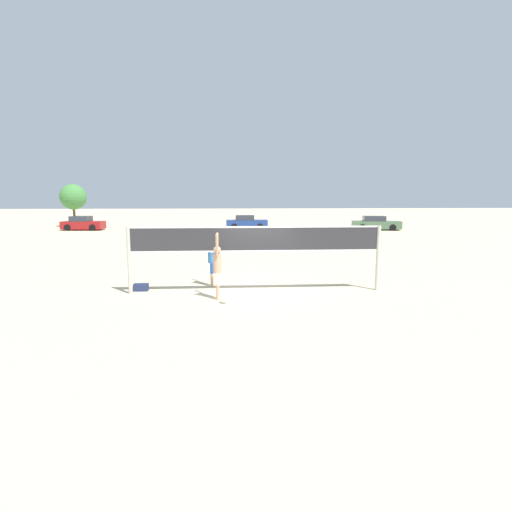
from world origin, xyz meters
TOP-DOWN VIEW (x-y plane):
  - ground_plane at (0.00, 0.00)m, footprint 200.00×200.00m
  - volleyball_net at (0.00, 0.00)m, footprint 8.99×0.14m
  - player_spiker at (-1.34, -0.95)m, footprint 0.28×0.71m
  - player_blocker at (-1.62, 1.05)m, footprint 0.28×0.72m
  - volleyball at (-1.12, -1.49)m, footprint 0.23×0.23m
  - gear_bag at (-4.15, 0.41)m, footprint 0.51×0.28m
  - parked_car_near at (13.93, 25.83)m, footprint 4.99×2.56m
  - parked_car_mid at (-15.81, 27.58)m, footprint 4.10×2.05m
  - parked_car_far at (0.82, 27.71)m, footprint 4.30×1.98m
  - tree_left_cluster at (-18.41, 32.35)m, footprint 2.85×2.85m

SIDE VIEW (x-z plane):
  - ground_plane at x=0.00m, z-range 0.00..0.00m
  - volleyball at x=-1.12m, z-range 0.00..0.23m
  - gear_bag at x=-4.15m, z-range 0.00..0.26m
  - parked_car_mid at x=-15.81m, z-range -0.07..1.36m
  - parked_car_near at x=13.93m, z-range -0.07..1.36m
  - parked_car_far at x=0.82m, z-range -0.07..1.39m
  - player_spiker at x=-1.34m, z-range 0.06..2.26m
  - player_blocker at x=-1.62m, z-range 0.06..2.29m
  - volleyball_net at x=0.00m, z-range 0.50..2.85m
  - tree_left_cluster at x=-18.41m, z-range 0.94..5.71m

